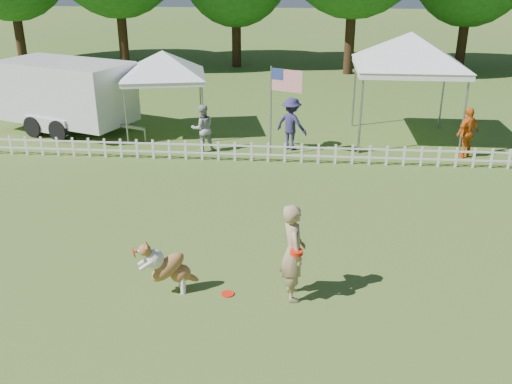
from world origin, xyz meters
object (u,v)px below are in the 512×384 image
(handler, at_px, (293,252))
(dog, at_px, (169,267))
(frisbee_on_turf, at_px, (228,294))
(spectator_b, at_px, (291,124))
(spectator_c, at_px, (468,133))
(flag_pole, at_px, (271,112))
(canopy_tent_left, at_px, (165,94))
(canopy_tent_right, at_px, (406,89))
(cargo_trailer, at_px, (67,96))
(spectator_a, at_px, (203,128))

(handler, distance_m, dog, 2.27)
(frisbee_on_turf, bearing_deg, spectator_b, 83.90)
(handler, distance_m, spectator_b, 8.53)
(spectator_b, bearing_deg, frisbee_on_turf, 114.83)
(spectator_b, distance_m, spectator_c, 5.35)
(dog, distance_m, spectator_b, 8.82)
(frisbee_on_turf, bearing_deg, flag_pole, 87.78)
(canopy_tent_left, distance_m, spectator_c, 9.87)
(canopy_tent_right, xyz_separation_m, spectator_b, (-3.66, -1.30, -0.90))
(dog, relative_size, frisbee_on_turf, 4.58)
(dog, height_order, spectator_b, spectator_b)
(frisbee_on_turf, distance_m, canopy_tent_left, 10.65)
(handler, bearing_deg, canopy_tent_right, -32.90)
(handler, xyz_separation_m, cargo_trailer, (-8.09, 9.98, 0.32))
(dog, relative_size, canopy_tent_left, 0.39)
(canopy_tent_left, height_order, cargo_trailer, canopy_tent_left)
(canopy_tent_right, height_order, cargo_trailer, canopy_tent_right)
(spectator_c, bearing_deg, frisbee_on_turf, 16.74)
(dog, height_order, frisbee_on_turf, dog)
(canopy_tent_left, bearing_deg, spectator_a, -61.05)
(flag_pole, relative_size, spectator_b, 1.67)
(flag_pole, distance_m, spectator_c, 6.00)
(canopy_tent_left, height_order, canopy_tent_right, canopy_tent_right)
(dog, relative_size, cargo_trailer, 0.19)
(canopy_tent_left, height_order, spectator_b, canopy_tent_left)
(canopy_tent_right, distance_m, spectator_c, 2.52)
(handler, bearing_deg, spectator_b, -12.03)
(dog, height_order, cargo_trailer, cargo_trailer)
(canopy_tent_right, relative_size, spectator_b, 2.08)
(canopy_tent_left, xyz_separation_m, canopy_tent_right, (8.02, -0.12, 0.34))
(spectator_a, height_order, spectator_c, spectator_c)
(dog, bearing_deg, spectator_a, 72.73)
(spectator_c, bearing_deg, canopy_tent_left, -46.23)
(frisbee_on_turf, bearing_deg, spectator_a, 102.77)
(canopy_tent_right, xyz_separation_m, cargo_trailer, (-11.49, 0.16, -0.49))
(frisbee_on_turf, distance_m, cargo_trailer, 12.23)
(frisbee_on_turf, distance_m, spectator_a, 8.38)
(canopy_tent_left, xyz_separation_m, cargo_trailer, (-3.47, 0.04, -0.15))
(spectator_b, bearing_deg, cargo_trailer, 20.39)
(canopy_tent_right, bearing_deg, canopy_tent_left, 179.59)
(spectator_a, bearing_deg, spectator_c, 156.10)
(canopy_tent_left, bearing_deg, spectator_b, -29.99)
(dog, xyz_separation_m, frisbee_on_turf, (1.06, 0.02, -0.53))
(canopy_tent_left, bearing_deg, handler, -76.99)
(canopy_tent_right, bearing_deg, spectator_b, -160.01)
(handler, distance_m, cargo_trailer, 12.85)
(dog, xyz_separation_m, flag_pole, (1.37, 7.86, 0.84))
(dog, xyz_separation_m, spectator_b, (1.98, 8.59, 0.29))
(handler, distance_m, canopy_tent_left, 10.97)
(spectator_b, bearing_deg, canopy_tent_right, -129.54)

